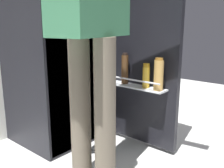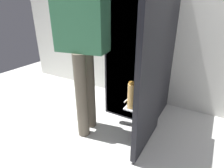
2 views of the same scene
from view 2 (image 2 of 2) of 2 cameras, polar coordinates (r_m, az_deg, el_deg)
The scene contains 4 objects.
ground_plane at distance 2.11m, azimuth 1.81°, elevation -13.93°, with size 5.78×5.78×0.00m, color silver.
kitchen_wall at distance 2.49m, azimuth 12.76°, elevation 21.34°, with size 4.40×0.10×2.42m, color silver.
refrigerator at distance 2.17m, azimuth 9.07°, elevation 10.63°, with size 0.68×1.21×1.62m.
person at distance 1.72m, azimuth -9.10°, elevation 16.25°, with size 0.67×0.75×1.76m.
Camera 2 is at (0.78, -1.48, 1.28)m, focal length 29.56 mm.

